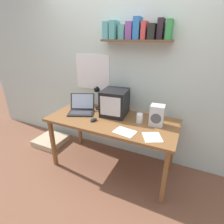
# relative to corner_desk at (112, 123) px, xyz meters

# --- Properties ---
(ground_plane) EXTENTS (12.00, 12.00, 0.00)m
(ground_plane) POSITION_rel_corner_desk_xyz_m (0.00, 0.00, -0.70)
(ground_plane) COLOR brown
(back_wall) EXTENTS (5.60, 0.24, 2.60)m
(back_wall) POSITION_rel_corner_desk_xyz_m (0.00, 0.48, 0.62)
(back_wall) COLOR silver
(back_wall) RESTS_ON ground_plane
(corner_desk) EXTENTS (1.65, 0.76, 0.76)m
(corner_desk) POSITION_rel_corner_desk_xyz_m (0.00, 0.00, 0.00)
(corner_desk) COLOR brown
(corner_desk) RESTS_ON ground_plane
(crt_monitor) EXTENTS (0.36, 0.39, 0.34)m
(crt_monitor) POSITION_rel_corner_desk_xyz_m (-0.03, 0.16, 0.23)
(crt_monitor) COLOR black
(crt_monitor) RESTS_ON corner_desk
(laptop) EXTENTS (0.43, 0.42, 0.23)m
(laptop) POSITION_rel_corner_desk_xyz_m (-0.49, 0.04, 0.12)
(laptop) COLOR #232326
(laptop) RESTS_ON corner_desk
(desk_lamp) EXTENTS (0.13, 0.15, 0.35)m
(desk_lamp) POSITION_rel_corner_desk_xyz_m (-0.33, 0.22, 0.27)
(desk_lamp) COLOR black
(desk_lamp) RESTS_ON corner_desk
(juice_glass) EXTENTS (0.08, 0.08, 0.12)m
(juice_glass) POSITION_rel_corner_desk_xyz_m (0.34, 0.06, 0.12)
(juice_glass) COLOR white
(juice_glass) RESTS_ON corner_desk
(space_heater) EXTENTS (0.17, 0.15, 0.25)m
(space_heater) POSITION_rel_corner_desk_xyz_m (0.55, 0.08, 0.19)
(space_heater) COLOR silver
(space_heater) RESTS_ON corner_desk
(computer_mouse) EXTENTS (0.09, 0.12, 0.03)m
(computer_mouse) POSITION_rel_corner_desk_xyz_m (-0.19, -0.14, 0.08)
(computer_mouse) COLOR #232326
(computer_mouse) RESTS_ON corner_desk
(loose_paper_near_monitor) EXTENTS (0.26, 0.27, 0.00)m
(loose_paper_near_monitor) POSITION_rel_corner_desk_xyz_m (0.57, -0.22, 0.06)
(loose_paper_near_monitor) COLOR white
(loose_paper_near_monitor) RESTS_ON corner_desk
(printed_handout) EXTENTS (0.26, 0.21, 0.00)m
(printed_handout) POSITION_rel_corner_desk_xyz_m (0.27, -0.24, 0.06)
(printed_handout) COLOR white
(printed_handout) RESTS_ON corner_desk
(floor_cushion) EXTENTS (0.47, 0.47, 0.10)m
(floor_cushion) POSITION_rel_corner_desk_xyz_m (-1.24, 0.08, -0.65)
(floor_cushion) COLOR #C7B390
(floor_cushion) RESTS_ON ground_plane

